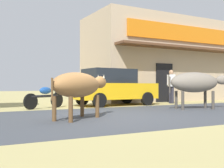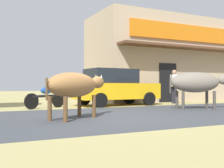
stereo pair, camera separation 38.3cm
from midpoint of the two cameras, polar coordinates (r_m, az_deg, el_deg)
name	(u,v)px [view 1 (the left image)]	position (r m, az deg, el deg)	size (l,w,h in m)	color
ground	(104,116)	(8.30, -2.87, -6.53)	(80.00, 80.00, 0.00)	tan
asphalt_road	(104,116)	(8.30, -2.87, -6.52)	(72.00, 5.73, 0.00)	#3E4248
storefront_right_club	(159,60)	(18.04, 8.77, 4.73)	(8.95, 5.01, 4.95)	tan
parked_hatchback_car	(113,87)	(12.79, -0.66, -0.57)	(3.90, 1.98, 1.64)	yellow
parked_motorcycle	(45,97)	(11.44, -14.31, -2.46)	(1.76, 0.88, 1.05)	black
cow_near_brown	(78,85)	(7.65, -8.22, -0.28)	(2.31, 1.76, 1.25)	#9E6D3D
cow_far_dark	(196,83)	(11.20, 15.60, 0.26)	(2.52, 1.21, 1.41)	slate
pedestrian_by_shop	(171,84)	(14.44, 11.12, 0.06)	(0.42, 0.61, 1.68)	#262633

